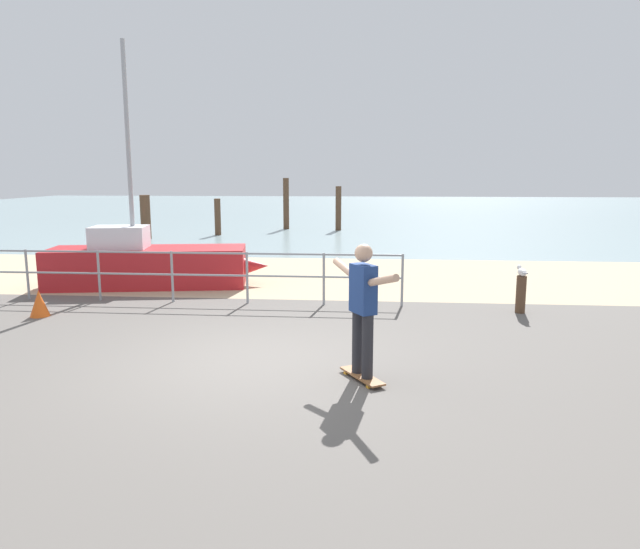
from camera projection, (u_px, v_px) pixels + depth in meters
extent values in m
cube|color=#605B56|center=(236.00, 388.00, 7.09)|extent=(24.00, 10.00, 0.04)
cube|color=tan|center=(308.00, 276.00, 14.94)|extent=(24.00, 6.00, 0.04)
cube|color=#849EA3|center=(349.00, 210.00, 42.43)|extent=(72.00, 50.00, 0.04)
cylinder|color=gray|center=(27.00, 275.00, 11.98)|extent=(0.05, 0.05, 1.05)
cylinder|color=gray|center=(99.00, 276.00, 11.85)|extent=(0.05, 0.05, 1.05)
cylinder|color=gray|center=(172.00, 277.00, 11.72)|extent=(0.05, 0.05, 1.05)
cylinder|color=gray|center=(247.00, 278.00, 11.59)|extent=(0.05, 0.05, 1.05)
cylinder|color=gray|center=(324.00, 279.00, 11.46)|extent=(0.05, 0.05, 1.05)
cylinder|color=gray|center=(402.00, 281.00, 11.32)|extent=(0.05, 0.05, 1.05)
cylinder|color=gray|center=(134.00, 252.00, 11.70)|extent=(10.68, 0.04, 0.04)
cylinder|color=gray|center=(135.00, 274.00, 11.78)|extent=(10.68, 0.04, 0.04)
cube|color=#B21E23|center=(148.00, 267.00, 13.42)|extent=(4.57, 2.12, 0.90)
cone|color=#B21E23|center=(245.00, 266.00, 13.59)|extent=(1.21, 0.94, 0.77)
cylinder|color=#9EA0A5|center=(128.00, 146.00, 12.93)|extent=(0.10, 0.10, 4.53)
cube|color=silver|center=(120.00, 237.00, 13.25)|extent=(1.34, 1.09, 0.50)
cube|color=brown|center=(362.00, 376.00, 7.32)|extent=(0.59, 0.79, 0.02)
cylinder|color=orange|center=(346.00, 373.00, 7.54)|extent=(0.06, 0.07, 0.06)
cylinder|color=orange|center=(356.00, 371.00, 7.61)|extent=(0.06, 0.07, 0.06)
cylinder|color=orange|center=(368.00, 387.00, 7.04)|extent=(0.06, 0.07, 0.06)
cylinder|color=orange|center=(379.00, 385.00, 7.11)|extent=(0.06, 0.07, 0.06)
cylinder|color=#26262B|center=(358.00, 342.00, 7.35)|extent=(0.14, 0.14, 0.80)
cylinder|color=#26262B|center=(367.00, 347.00, 7.14)|extent=(0.14, 0.14, 0.80)
cube|color=navy|center=(363.00, 289.00, 7.13)|extent=(0.36, 0.41, 0.60)
sphere|color=tan|center=(364.00, 253.00, 7.05)|extent=(0.22, 0.22, 0.22)
cylinder|color=tan|center=(346.00, 269.00, 7.49)|extent=(0.37, 0.52, 0.23)
cylinder|color=tan|center=(383.00, 280.00, 6.71)|extent=(0.37, 0.52, 0.23)
cylinder|color=#513826|center=(521.00, 295.00, 10.82)|extent=(0.18, 0.18, 0.72)
ellipsoid|color=white|center=(522.00, 272.00, 10.75)|extent=(0.16, 0.33, 0.14)
sphere|color=white|center=(519.00, 267.00, 10.93)|extent=(0.09, 0.09, 0.09)
cone|color=gold|center=(518.00, 267.00, 10.97)|extent=(0.03, 0.05, 0.02)
cube|color=slate|center=(525.00, 273.00, 10.59)|extent=(0.09, 0.12, 0.02)
cylinder|color=#513826|center=(146.00, 217.00, 23.13)|extent=(0.39, 0.39, 1.75)
cylinder|color=#513826|center=(218.00, 217.00, 24.56)|extent=(0.26, 0.26, 1.55)
cylinder|color=#513826|center=(286.00, 204.00, 27.24)|extent=(0.27, 0.27, 2.38)
cylinder|color=#513826|center=(338.00, 209.00, 26.65)|extent=(0.26, 0.26, 2.02)
cone|color=#E55919|center=(39.00, 304.00, 10.56)|extent=(0.36, 0.36, 0.50)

